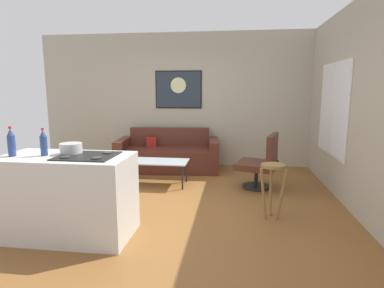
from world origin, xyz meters
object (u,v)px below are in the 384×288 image
bar_stool (273,178)px  coffee_table (158,163)px  soda_bottle_2 (44,143)px  soda_bottle (11,143)px  couch (168,156)px  wall_painting (178,89)px  mixing_bowl (71,149)px  armchair (262,163)px

bar_stool → coffee_table: bearing=145.3°
bar_stool → soda_bottle_2: (-2.52, -0.81, 0.52)m
soda_bottle → bar_stool: bearing=17.4°
coffee_table → bar_stool: size_ratio=1.48×
soda_bottle_2 → couch: bearing=77.1°
coffee_table → wall_painting: wall_painting is taller
soda_bottle_2 → mixing_bowl: size_ratio=1.24×
armchair → bar_stool: size_ratio=1.30×
bar_stool → wall_painting: bearing=120.8°
couch → coffee_table: couch is taller
soda_bottle → soda_bottle_2: (0.32, 0.08, -0.01)m
couch → bar_stool: bearing=-51.6°
armchair → mixing_bowl: mixing_bowl is taller
soda_bottle → wall_painting: bearing=72.8°
couch → coffee_table: 1.06m
couch → soda_bottle: size_ratio=6.51×
coffee_table → soda_bottle_2: 2.26m
bar_stool → wall_painting: 3.47m
couch → wall_painting: wall_painting is taller
soda_bottle_2 → wall_painting: size_ratio=0.30×
bar_stool → mixing_bowl: 2.42m
couch → coffee_table: (0.04, -1.05, 0.10)m
soda_bottle_2 → bar_stool: bearing=17.8°
soda_bottle → wall_painting: wall_painting is taller
couch → wall_painting: size_ratio=2.10×
wall_painting → couch: bearing=-102.9°
couch → soda_bottle: soda_bottle is taller
wall_painting → armchair: bearing=-44.0°
coffee_table → mixing_bowl: 2.06m
couch → mixing_bowl: bearing=-98.9°
soda_bottle → soda_bottle_2: bearing=13.7°
couch → soda_bottle_2: 3.26m
coffee_table → bar_stool: (1.77, -1.22, 0.14)m
couch → bar_stool: couch is taller
soda_bottle_2 → armchair: bearing=39.4°
coffee_table → soda_bottle: (-1.07, -2.11, 0.67)m
bar_stool → wall_painting: wall_painting is taller
coffee_table → mixing_bowl: size_ratio=4.28×
coffee_table → wall_painting: size_ratio=1.04×
soda_bottle → mixing_bowl: 0.60m
coffee_table → soda_bottle: 2.46m
couch → armchair: (1.78, -1.05, 0.15)m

